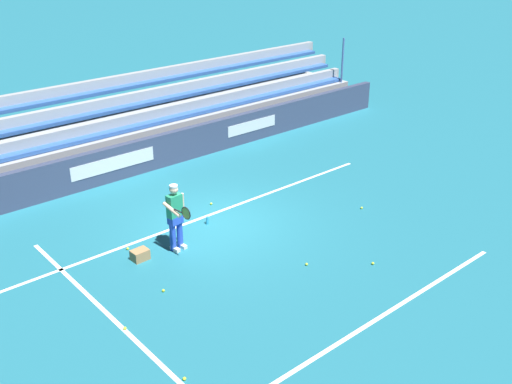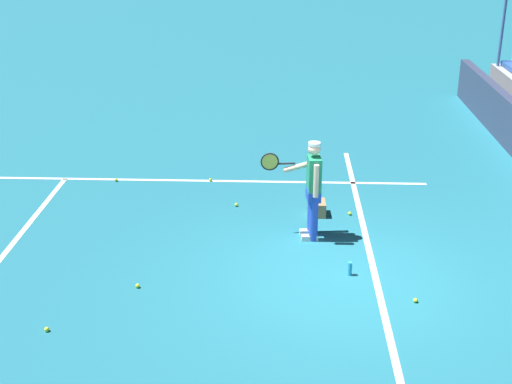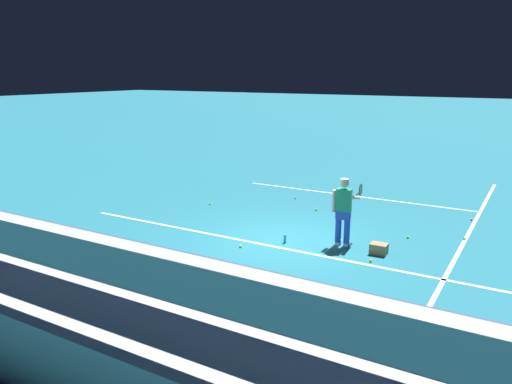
{
  "view_description": "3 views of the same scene",
  "coord_description": "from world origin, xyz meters",
  "px_view_note": "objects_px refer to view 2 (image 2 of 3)",
  "views": [
    {
      "loc": [
        8.41,
        11.46,
        7.47
      ],
      "look_at": [
        -0.53,
        1.07,
        1.15
      ],
      "focal_mm": 42.0,
      "sensor_mm": 36.0,
      "label": 1
    },
    {
      "loc": [
        -9.62,
        0.95,
        5.33
      ],
      "look_at": [
        1.58,
        1.4,
        0.79
      ],
      "focal_mm": 50.0,
      "sensor_mm": 36.0,
      "label": 2
    },
    {
      "loc": [
        5.61,
        -10.89,
        4.25
      ],
      "look_at": [
        -0.56,
        -0.32,
        1.29
      ],
      "focal_mm": 35.0,
      "sensor_mm": 36.0,
      "label": 3
    }
  ],
  "objects_px": {
    "ball_box_cardboard": "(317,208)",
    "tennis_ball_stray_back": "(116,180)",
    "tennis_ball_by_box": "(138,286)",
    "tennis_ball_toward_net": "(236,205)",
    "tennis_ball_near_player": "(211,180)",
    "tennis_ball_on_baseline": "(416,300)",
    "water_bottle": "(350,269)",
    "tennis_ball_far_left": "(47,329)",
    "tennis_ball_far_right": "(350,213)",
    "tennis_player": "(312,189)"
  },
  "relations": [
    {
      "from": "tennis_ball_stray_back",
      "to": "tennis_ball_far_left",
      "type": "xyz_separation_m",
      "value": [
        -5.58,
        -0.31,
        0.0
      ]
    },
    {
      "from": "tennis_player",
      "to": "tennis_ball_stray_back",
      "type": "distance_m",
      "value": 4.75
    },
    {
      "from": "ball_box_cardboard",
      "to": "tennis_ball_near_player",
      "type": "xyz_separation_m",
      "value": [
        1.62,
        2.14,
        -0.1
      ]
    },
    {
      "from": "water_bottle",
      "to": "tennis_ball_by_box",
      "type": "bearing_deg",
      "value": 99.33
    },
    {
      "from": "tennis_ball_on_baseline",
      "to": "water_bottle",
      "type": "distance_m",
      "value": 1.18
    },
    {
      "from": "tennis_ball_near_player",
      "to": "tennis_ball_stray_back",
      "type": "bearing_deg",
      "value": 92.49
    },
    {
      "from": "tennis_ball_by_box",
      "to": "tennis_ball_near_player",
      "type": "height_order",
      "value": "same"
    },
    {
      "from": "tennis_ball_on_baseline",
      "to": "tennis_ball_by_box",
      "type": "distance_m",
      "value": 4.09
    },
    {
      "from": "tennis_ball_stray_back",
      "to": "tennis_ball_near_player",
      "type": "height_order",
      "value": "same"
    },
    {
      "from": "ball_box_cardboard",
      "to": "tennis_ball_toward_net",
      "type": "relative_size",
      "value": 6.06
    },
    {
      "from": "tennis_ball_far_right",
      "to": "tennis_ball_near_player",
      "type": "distance_m",
      "value": 3.18
    },
    {
      "from": "tennis_ball_on_baseline",
      "to": "tennis_ball_toward_net",
      "type": "distance_m",
      "value": 4.42
    },
    {
      "from": "tennis_player",
      "to": "ball_box_cardboard",
      "type": "relative_size",
      "value": 4.29
    },
    {
      "from": "ball_box_cardboard",
      "to": "tennis_ball_toward_net",
      "type": "xyz_separation_m",
      "value": [
        0.32,
        1.51,
        -0.1
      ]
    },
    {
      "from": "tennis_ball_toward_net",
      "to": "water_bottle",
      "type": "height_order",
      "value": "water_bottle"
    },
    {
      "from": "water_bottle",
      "to": "tennis_ball_stray_back",
      "type": "bearing_deg",
      "value": 49.57
    },
    {
      "from": "tennis_ball_by_box",
      "to": "water_bottle",
      "type": "relative_size",
      "value": 0.3
    },
    {
      "from": "ball_box_cardboard",
      "to": "tennis_ball_stray_back",
      "type": "xyz_separation_m",
      "value": [
        1.54,
        4.09,
        -0.1
      ]
    },
    {
      "from": "tennis_ball_on_baseline",
      "to": "tennis_ball_by_box",
      "type": "relative_size",
      "value": 1.0
    },
    {
      "from": "tennis_player",
      "to": "tennis_ball_on_baseline",
      "type": "distance_m",
      "value": 2.71
    },
    {
      "from": "tennis_player",
      "to": "tennis_ball_stray_back",
      "type": "xyz_separation_m",
      "value": [
        2.5,
        3.94,
        -0.86
      ]
    },
    {
      "from": "water_bottle",
      "to": "tennis_ball_toward_net",
      "type": "bearing_deg",
      "value": 36.32
    },
    {
      "from": "tennis_ball_far_right",
      "to": "tennis_ball_toward_net",
      "type": "relative_size",
      "value": 1.0
    },
    {
      "from": "ball_box_cardboard",
      "to": "tennis_ball_near_player",
      "type": "distance_m",
      "value": 2.68
    },
    {
      "from": "ball_box_cardboard",
      "to": "tennis_ball_on_baseline",
      "type": "bearing_deg",
      "value": -157.18
    },
    {
      "from": "tennis_ball_by_box",
      "to": "tennis_ball_far_left",
      "type": "xyz_separation_m",
      "value": [
        -1.22,
        0.99,
        0.0
      ]
    },
    {
      "from": "ball_box_cardboard",
      "to": "tennis_ball_far_left",
      "type": "distance_m",
      "value": 5.54
    },
    {
      "from": "tennis_ball_far_left",
      "to": "tennis_ball_toward_net",
      "type": "height_order",
      "value": "same"
    },
    {
      "from": "tennis_player",
      "to": "tennis_ball_toward_net",
      "type": "height_order",
      "value": "tennis_player"
    },
    {
      "from": "tennis_ball_toward_net",
      "to": "ball_box_cardboard",
      "type": "bearing_deg",
      "value": -102.0
    },
    {
      "from": "tennis_player",
      "to": "tennis_ball_far_left",
      "type": "bearing_deg",
      "value": 130.3
    },
    {
      "from": "tennis_ball_stray_back",
      "to": "tennis_ball_by_box",
      "type": "bearing_deg",
      "value": -163.38
    },
    {
      "from": "tennis_ball_far_right",
      "to": "ball_box_cardboard",
      "type": "bearing_deg",
      "value": 89.86
    },
    {
      "from": "ball_box_cardboard",
      "to": "tennis_ball_by_box",
      "type": "relative_size",
      "value": 6.06
    },
    {
      "from": "ball_box_cardboard",
      "to": "tennis_ball_stray_back",
      "type": "distance_m",
      "value": 4.37
    },
    {
      "from": "tennis_ball_far_right",
      "to": "tennis_ball_toward_net",
      "type": "bearing_deg",
      "value": 81.32
    },
    {
      "from": "tennis_ball_on_baseline",
      "to": "tennis_ball_stray_back",
      "type": "height_order",
      "value": "same"
    },
    {
      "from": "tennis_ball_stray_back",
      "to": "tennis_ball_near_player",
      "type": "bearing_deg",
      "value": -87.51
    },
    {
      "from": "ball_box_cardboard",
      "to": "tennis_ball_toward_net",
      "type": "distance_m",
      "value": 1.55
    },
    {
      "from": "tennis_ball_near_player",
      "to": "tennis_ball_far_left",
      "type": "xyz_separation_m",
      "value": [
        -5.67,
        1.64,
        0.0
      ]
    },
    {
      "from": "tennis_ball_near_player",
      "to": "tennis_ball_by_box",
      "type": "bearing_deg",
      "value": 171.67
    },
    {
      "from": "tennis_ball_on_baseline",
      "to": "tennis_ball_toward_net",
      "type": "bearing_deg",
      "value": 39.54
    },
    {
      "from": "tennis_ball_by_box",
      "to": "tennis_ball_toward_net",
      "type": "relative_size",
      "value": 1.0
    },
    {
      "from": "tennis_player",
      "to": "tennis_ball_far_left",
      "type": "xyz_separation_m",
      "value": [
        -3.08,
        3.63,
        -0.86
      ]
    },
    {
      "from": "tennis_ball_on_baseline",
      "to": "tennis_player",
      "type": "bearing_deg",
      "value": 34.35
    },
    {
      "from": "tennis_ball_on_baseline",
      "to": "tennis_ball_stray_back",
      "type": "xyz_separation_m",
      "value": [
        4.62,
        5.39,
        0.0
      ]
    },
    {
      "from": "tennis_ball_by_box",
      "to": "tennis_ball_near_player",
      "type": "relative_size",
      "value": 1.0
    },
    {
      "from": "ball_box_cardboard",
      "to": "tennis_ball_far_left",
      "type": "bearing_deg",
      "value": 136.95
    },
    {
      "from": "tennis_ball_on_baseline",
      "to": "water_bottle",
      "type": "height_order",
      "value": "water_bottle"
    },
    {
      "from": "tennis_ball_far_right",
      "to": "tennis_ball_toward_net",
      "type": "height_order",
      "value": "same"
    }
  ]
}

